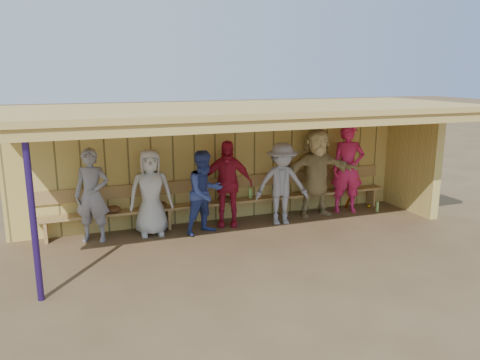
% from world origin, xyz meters
% --- Properties ---
extents(ground, '(90.00, 90.00, 0.00)m').
position_xyz_m(ground, '(0.00, 0.00, 0.00)').
color(ground, brown).
rests_on(ground, ground).
extents(player_a, '(0.75, 0.62, 1.76)m').
position_xyz_m(player_a, '(-2.74, 0.81, 0.88)').
color(player_a, gray).
rests_on(player_a, ground).
extents(player_b, '(0.87, 0.61, 1.69)m').
position_xyz_m(player_b, '(-1.66, 0.78, 0.84)').
color(player_b, beige).
rests_on(player_b, ground).
extents(player_c, '(0.96, 0.86, 1.65)m').
position_xyz_m(player_c, '(-0.67, 0.50, 0.82)').
color(player_c, '#374998').
rests_on(player_c, ground).
extents(player_d, '(1.12, 0.77, 1.77)m').
position_xyz_m(player_d, '(-0.12, 0.81, 0.89)').
color(player_d, red).
rests_on(player_d, ground).
extents(player_e, '(1.21, 0.84, 1.71)m').
position_xyz_m(player_e, '(0.98, 0.53, 0.85)').
color(player_e, '#98969F').
rests_on(player_e, ground).
extents(player_f, '(1.83, 0.65, 1.95)m').
position_xyz_m(player_f, '(1.94, 0.80, 0.97)').
color(player_f, tan).
rests_on(player_f, ground).
extents(player_g, '(0.84, 0.68, 1.99)m').
position_xyz_m(player_g, '(2.74, 0.81, 1.00)').
color(player_g, '#D02156').
rests_on(player_g, ground).
extents(dugout_structure, '(8.80, 3.20, 2.50)m').
position_xyz_m(dugout_structure, '(0.39, 0.69, 1.69)').
color(dugout_structure, '#D2B559').
rests_on(dugout_structure, ground).
extents(bench, '(7.60, 0.34, 0.93)m').
position_xyz_m(bench, '(0.00, 1.12, 0.53)').
color(bench, tan).
rests_on(bench, ground).
extents(dugout_equipment, '(5.98, 0.62, 0.80)m').
position_xyz_m(dugout_equipment, '(-0.58, 0.99, 0.49)').
color(dugout_equipment, orange).
rests_on(dugout_equipment, ground).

